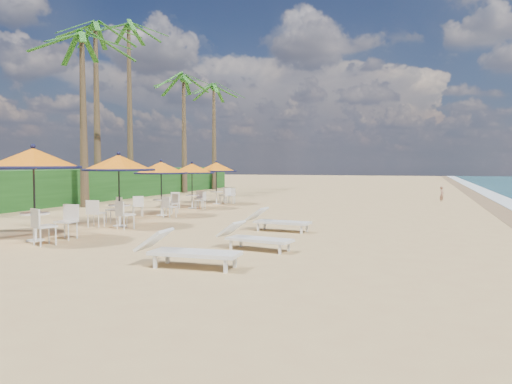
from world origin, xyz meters
TOP-DOWN VIEW (x-y plane):
  - ground at (0.00, 0.00)m, footprint 160.00×160.00m
  - scrub_hedge at (-13.50, 11.00)m, footprint 3.00×40.00m
  - station_0 at (-5.09, 0.40)m, footprint 2.55×2.55m
  - station_1 at (-4.85, 3.87)m, footprint 2.42×2.42m
  - station_2 at (-5.18, 7.39)m, footprint 2.20×2.20m
  - station_3 at (-5.46, 10.81)m, footprint 2.13×2.13m
  - station_4 at (-5.32, 13.64)m, footprint 2.19×2.27m
  - lounger_near at (0.32, -1.45)m, footprint 2.17×0.74m
  - lounger_mid at (0.95, 0.96)m, footprint 1.99×0.94m
  - lounger_far at (0.55, 4.41)m, footprint 2.10×0.86m
  - palm_3 at (-10.73, 9.78)m, footprint 5.00×5.00m
  - palm_4 at (-12.52, 13.29)m, footprint 5.00×5.00m
  - palm_5 at (-13.61, 18.31)m, footprint 5.00×5.00m
  - palm_6 at (-11.76, 22.54)m, footprint 5.00×5.00m
  - palm_7 at (-11.54, 27.58)m, footprint 5.00×5.00m
  - person at (5.92, 18.96)m, footprint 0.32×0.39m

SIDE VIEW (x-z plane):
  - ground at x=0.00m, z-range 0.00..0.00m
  - lounger_mid at x=0.95m, z-range -0.02..0.66m
  - lounger_far at x=0.55m, z-range -0.02..0.71m
  - lounger_near at x=0.32m, z-range -0.03..0.75m
  - person at x=5.92m, z-range 0.00..0.91m
  - scrub_hedge at x=-13.50m, z-range 0.00..1.80m
  - station_3 at x=-5.46m, z-range 0.51..2.73m
  - station_4 at x=-5.32m, z-range 0.53..2.81m
  - station_2 at x=-5.18m, z-range 0.53..2.82m
  - station_1 at x=-4.85m, z-range 0.58..3.11m
  - station_0 at x=-5.09m, z-range 0.70..3.36m
  - palm_3 at x=-10.73m, z-range 3.47..11.92m
  - palm_6 at x=-11.76m, z-range 3.52..12.08m
  - palm_7 at x=-11.54m, z-range 3.56..12.20m
  - palm_4 at x=-12.52m, z-range 4.15..14.16m
  - palm_5 at x=-13.61m, z-range 4.75..16.14m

